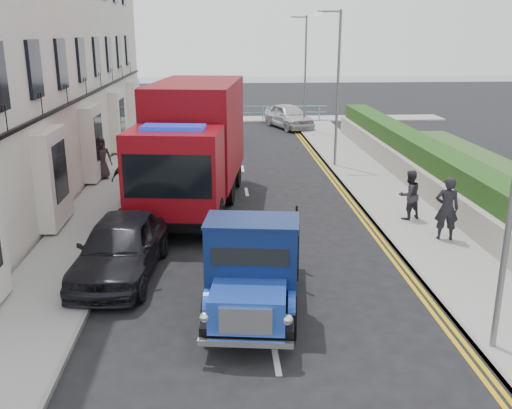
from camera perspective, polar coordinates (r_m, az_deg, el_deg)
name	(u,v)px	position (r m, az deg, el deg)	size (l,w,h in m)	color
ground	(267,310)	(13.17, 1.15, -10.52)	(120.00, 120.00, 0.00)	black
pavement_west	(109,200)	(21.91, -14.53, 0.44)	(2.40, 38.00, 0.12)	gray
pavement_east	(386,195)	(22.41, 12.85, 0.92)	(2.60, 38.00, 0.12)	gray
promenade	(234,120)	(41.10, -2.22, 8.49)	(30.00, 2.50, 0.12)	gray
sea_plane	(227,83)	(71.91, -2.88, 12.04)	(120.00, 120.00, 0.00)	#4E5A6B
terrace_west	(5,3)	(26.09, -23.79, 17.97)	(6.31, 30.20, 14.25)	white
garden_east	(436,173)	(22.81, 17.60, 3.01)	(1.45, 28.00, 1.75)	#B2AD9E
seafront_railing	(234,114)	(40.23, -2.20, 9.06)	(13.00, 0.08, 1.11)	#59B2A5
lamp_near	(512,153)	(11.14, 24.23, 4.72)	(1.23, 0.18, 7.00)	slate
lamp_mid	(335,80)	(26.25, 7.94, 12.23)	(1.23, 0.18, 7.00)	slate
lamp_far	(303,67)	(36.08, 4.76, 13.56)	(1.23, 0.18, 7.00)	slate
bedford_lorry	(253,274)	(12.39, -0.34, -6.92)	(2.49, 5.05, 2.30)	black
red_lorry	(193,142)	(20.34, -6.28, 6.19)	(3.84, 8.60, 4.36)	black
parked_car_front	(121,247)	(15.02, -13.39, -4.13)	(1.87, 4.65, 1.58)	black
parked_car_mid	(157,198)	(19.53, -9.88, 0.63)	(1.43, 4.10, 1.35)	#5570B6
parked_car_rear	(171,157)	(25.71, -8.49, 4.71)	(2.00, 4.93, 1.43)	#A1A2A6
seafront_car_left	(213,128)	(33.69, -4.35, 7.66)	(2.27, 4.93, 1.37)	black
seafront_car_right	(289,116)	(37.73, 3.30, 8.83)	(1.85, 4.61, 1.57)	silver
pedestrian_east_near	(447,208)	(17.69, 18.54, -0.38)	(0.70, 0.46, 1.91)	black
pedestrian_east_far	(409,195)	(19.34, 15.07, 0.94)	(0.80, 0.62, 1.64)	#2F2831
pedestrian_west_near	(126,178)	(21.10, -12.91, 2.56)	(1.02, 0.43, 1.74)	#1B2631
pedestrian_west_far	(101,158)	(24.76, -15.25, 4.53)	(0.87, 0.57, 1.79)	#362727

